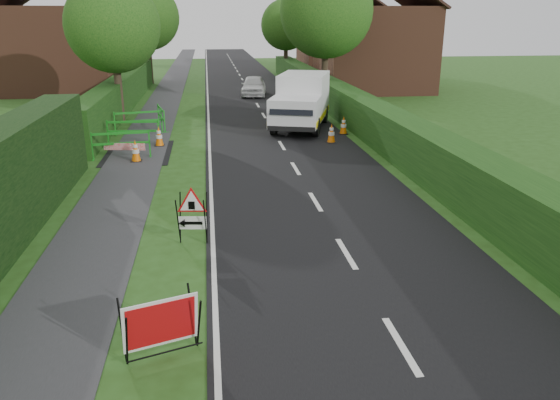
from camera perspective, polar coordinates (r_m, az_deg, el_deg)
ground at (r=10.68m, az=-4.98°, el=-8.57°), size 120.00×120.00×0.00m
road_surface at (r=44.86m, az=-3.90°, el=12.34°), size 6.00×90.00×0.02m
footpath at (r=44.85m, az=-11.09°, el=12.04°), size 2.00×90.00×0.02m
hedge_west_far at (r=32.22m, az=-15.93°, el=9.21°), size 1.00×24.00×1.80m
hedge_east at (r=26.85m, az=7.46°, el=8.00°), size 1.20×50.00×1.50m
house_west at (r=40.72m, az=-21.94°, el=14.55°), size 7.50×7.40×7.88m
house_east_a at (r=39.23m, az=9.68°, el=15.47°), size 7.50×7.40×7.88m
house_east_b at (r=53.00m, az=6.24°, el=16.37°), size 7.50×7.40×7.88m
tree_nw at (r=27.84m, az=-17.07°, el=17.04°), size 4.40×4.40×6.70m
tree_ne at (r=32.22m, az=4.85°, el=19.09°), size 5.20×5.20×7.79m
tree_fw at (r=43.72m, az=-13.77°, el=18.05°), size 4.80×4.80×7.24m
tree_fe at (r=47.98m, az=0.62°, el=17.83°), size 4.20×4.20×6.33m
red_rect_sign at (r=8.47m, az=-12.32°, el=-12.55°), size 1.26×0.99×0.95m
triangle_sign at (r=12.25m, az=-9.34°, el=-1.17°), size 0.85×0.85×1.11m
works_van at (r=25.22m, az=2.26°, el=10.39°), size 3.55×5.60×2.39m
traffic_cone_0 at (r=22.34m, az=5.40°, el=6.97°), size 0.38×0.38×0.79m
traffic_cone_1 at (r=24.07m, az=6.66°, el=7.76°), size 0.38×0.38×0.79m
traffic_cone_2 at (r=26.82m, az=3.35°, el=8.97°), size 0.38×0.38×0.79m
traffic_cone_3 at (r=19.91m, az=-14.86°, el=4.99°), size 0.38×0.38×0.79m
traffic_cone_4 at (r=22.16m, az=-12.53°, el=6.51°), size 0.38×0.38×0.79m
ped_barrier_0 at (r=20.48m, az=-16.31°, el=5.91°), size 2.08×0.56×1.00m
ped_barrier_1 at (r=22.60m, az=-15.11°, el=7.16°), size 2.08×0.47×1.00m
ped_barrier_2 at (r=24.83m, az=-14.59°, el=8.19°), size 2.09×0.77×1.00m
ped_barrier_3 at (r=25.64m, az=-12.32°, el=8.67°), size 0.77×2.09×1.00m
redwhite_plank at (r=20.50m, az=-15.84°, el=4.16°), size 1.48×0.31×0.25m
hatchback_car at (r=36.06m, az=-2.78°, el=11.84°), size 1.96×3.88×1.27m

